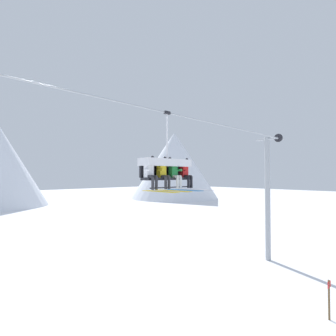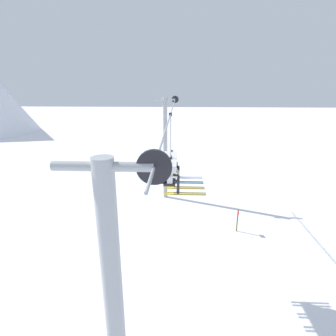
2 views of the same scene
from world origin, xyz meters
name	(u,v)px [view 2 (image 2 of 2)]	position (x,y,z in m)	size (l,w,h in m)	color
ground_plane	(157,262)	(0.00, 0.00, 0.00)	(200.00, 200.00, 0.00)	white
lift_tower_far	(165,147)	(8.97, -0.02, 4.51)	(0.36, 1.88, 8.68)	#9EA3A8
lift_cable	(172,110)	(0.22, -0.80, 8.40)	(19.50, 0.05, 0.05)	#9EA3A8
chairlift_chair	(169,164)	(-1.43, -0.73, 6.25)	(2.37, 0.74, 3.08)	#232328
skier_white	(173,178)	(-2.40, -0.94, 5.96)	(0.48, 1.70, 1.34)	silver
skier_yellow	(173,173)	(-1.75, -0.94, 5.96)	(0.48, 1.70, 1.34)	yellow
skier_green	(174,168)	(-1.11, -0.94, 5.96)	(0.48, 1.70, 1.34)	#23843D
skier_red	(174,164)	(-0.45, -0.94, 5.96)	(0.48, 1.70, 1.34)	red
trail_sign	(237,219)	(3.52, -5.16, 0.90)	(0.36, 0.08, 1.60)	brown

